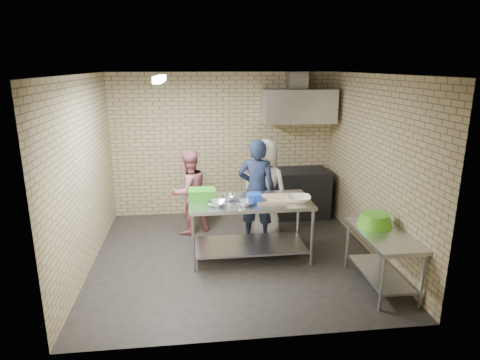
# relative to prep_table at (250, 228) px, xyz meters

# --- Properties ---
(floor) EXTENTS (4.20, 4.20, 0.00)m
(floor) POSITION_rel_prep_table_xyz_m (-0.22, 0.01, -0.45)
(floor) COLOR black
(floor) RESTS_ON ground
(ceiling) EXTENTS (4.20, 4.20, 0.00)m
(ceiling) POSITION_rel_prep_table_xyz_m (-0.22, 0.01, 2.25)
(ceiling) COLOR black
(ceiling) RESTS_ON ground
(back_wall) EXTENTS (4.20, 0.06, 2.70)m
(back_wall) POSITION_rel_prep_table_xyz_m (-0.22, 2.01, 0.90)
(back_wall) COLOR tan
(back_wall) RESTS_ON ground
(front_wall) EXTENTS (4.20, 0.06, 2.70)m
(front_wall) POSITION_rel_prep_table_xyz_m (-0.22, -1.99, 0.90)
(front_wall) COLOR tan
(front_wall) RESTS_ON ground
(left_wall) EXTENTS (0.06, 4.00, 2.70)m
(left_wall) POSITION_rel_prep_table_xyz_m (-2.32, 0.01, 0.90)
(left_wall) COLOR tan
(left_wall) RESTS_ON ground
(right_wall) EXTENTS (0.06, 4.00, 2.70)m
(right_wall) POSITION_rel_prep_table_xyz_m (1.88, 0.01, 0.90)
(right_wall) COLOR tan
(right_wall) RESTS_ON ground
(prep_table) EXTENTS (1.79, 0.90, 0.90)m
(prep_table) POSITION_rel_prep_table_xyz_m (0.00, 0.00, 0.00)
(prep_table) COLOR silver
(prep_table) RESTS_ON floor
(side_counter) EXTENTS (0.60, 1.20, 0.75)m
(side_counter) POSITION_rel_prep_table_xyz_m (1.58, -1.09, -0.07)
(side_counter) COLOR silver
(side_counter) RESTS_ON floor
(stove) EXTENTS (1.20, 0.70, 0.90)m
(stove) POSITION_rel_prep_table_xyz_m (1.13, 1.66, 0.00)
(stove) COLOR black
(stove) RESTS_ON floor
(range_hood) EXTENTS (1.30, 0.60, 0.60)m
(range_hood) POSITION_rel_prep_table_xyz_m (1.13, 1.71, 1.65)
(range_hood) COLOR silver
(range_hood) RESTS_ON back_wall
(hood_duct) EXTENTS (0.35, 0.30, 0.30)m
(hood_duct) POSITION_rel_prep_table_xyz_m (1.13, 1.86, 2.10)
(hood_duct) COLOR #A5A8AD
(hood_duct) RESTS_ON back_wall
(wall_shelf) EXTENTS (0.80, 0.20, 0.04)m
(wall_shelf) POSITION_rel_prep_table_xyz_m (1.43, 1.90, 1.47)
(wall_shelf) COLOR #3F2B19
(wall_shelf) RESTS_ON back_wall
(fluorescent_fixture) EXTENTS (0.10, 1.25, 0.08)m
(fluorescent_fixture) POSITION_rel_prep_table_xyz_m (-1.22, 0.01, 2.19)
(fluorescent_fixture) COLOR white
(fluorescent_fixture) RESTS_ON ceiling
(green_crate) EXTENTS (0.40, 0.30, 0.16)m
(green_crate) POSITION_rel_prep_table_xyz_m (-0.70, 0.12, 0.53)
(green_crate) COLOR #2A921B
(green_crate) RESTS_ON prep_table
(blue_tub) EXTENTS (0.20, 0.20, 0.13)m
(blue_tub) POSITION_rel_prep_table_xyz_m (0.05, -0.10, 0.51)
(blue_tub) COLOR blue
(blue_tub) RESTS_ON prep_table
(cutting_board) EXTENTS (0.55, 0.42, 0.03)m
(cutting_board) POSITION_rel_prep_table_xyz_m (0.35, -0.02, 0.46)
(cutting_board) COLOR tan
(cutting_board) RESTS_ON prep_table
(mixing_bowl_a) EXTENTS (0.32, 0.32, 0.07)m
(mixing_bowl_a) POSITION_rel_prep_table_xyz_m (-0.50, -0.20, 0.48)
(mixing_bowl_a) COLOR silver
(mixing_bowl_a) RESTS_ON prep_table
(mixing_bowl_b) EXTENTS (0.24, 0.24, 0.07)m
(mixing_bowl_b) POSITION_rel_prep_table_xyz_m (-0.30, 0.05, 0.48)
(mixing_bowl_b) COLOR silver
(mixing_bowl_b) RESTS_ON prep_table
(mixing_bowl_c) EXTENTS (0.29, 0.29, 0.06)m
(mixing_bowl_c) POSITION_rel_prep_table_xyz_m (-0.10, -0.22, 0.48)
(mixing_bowl_c) COLOR #B7B8BE
(mixing_bowl_c) RESTS_ON prep_table
(ceramic_bowl) EXTENTS (0.39, 0.39, 0.08)m
(ceramic_bowl) POSITION_rel_prep_table_xyz_m (0.70, -0.15, 0.49)
(ceramic_bowl) COLOR beige
(ceramic_bowl) RESTS_ON prep_table
(green_basin) EXTENTS (0.46, 0.46, 0.17)m
(green_basin) POSITION_rel_prep_table_xyz_m (1.56, -0.84, 0.39)
(green_basin) COLOR #59C626
(green_basin) RESTS_ON side_counter
(bottle_green) EXTENTS (0.06, 0.06, 0.15)m
(bottle_green) POSITION_rel_prep_table_xyz_m (1.58, 1.90, 1.57)
(bottle_green) COLOR green
(bottle_green) RESTS_ON wall_shelf
(man_navy) EXTENTS (0.71, 0.58, 1.69)m
(man_navy) POSITION_rel_prep_table_xyz_m (0.20, 0.65, 0.40)
(man_navy) COLOR black
(man_navy) RESTS_ON floor
(woman_pink) EXTENTS (0.89, 0.83, 1.46)m
(woman_pink) POSITION_rel_prep_table_xyz_m (-0.90, 1.06, 0.28)
(woman_pink) COLOR #C2666D
(woman_pink) RESTS_ON floor
(woman_white) EXTENTS (0.97, 0.91, 1.66)m
(woman_white) POSITION_rel_prep_table_xyz_m (0.36, 0.80, 0.38)
(woman_white) COLOR silver
(woman_white) RESTS_ON floor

